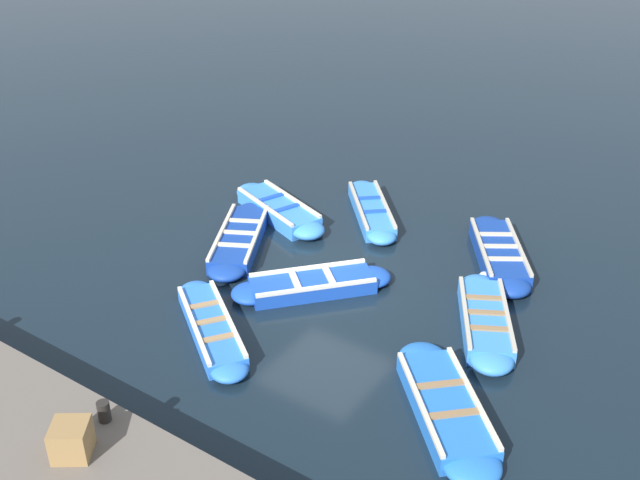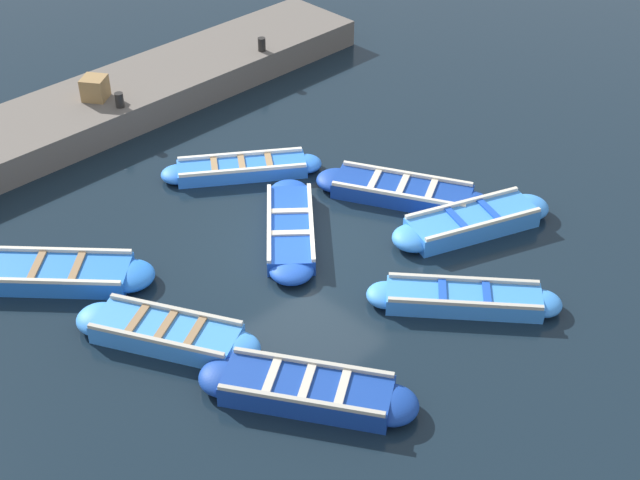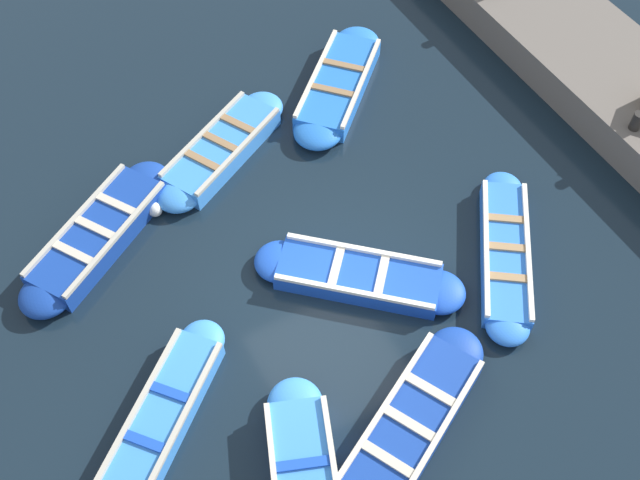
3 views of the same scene
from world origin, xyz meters
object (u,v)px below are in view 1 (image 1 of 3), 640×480
(boat_inner_gap, at_px, (499,254))
(boat_drifting, at_px, (445,407))
(boat_far_corner, at_px, (240,239))
(boat_outer_right, at_px, (371,211))
(boat_stern_in, at_px, (279,210))
(boat_broadside, at_px, (211,327))
(bollard_mid_north, at_px, (104,411))
(wooden_crate, at_px, (71,440))
(boat_bow_out, at_px, (485,320))
(buoy_orange_near, at_px, (484,277))
(boat_end_of_row, at_px, (312,285))

(boat_inner_gap, bearing_deg, boat_drifting, -167.02)
(boat_far_corner, xyz_separation_m, boat_outer_right, (3.07, -1.82, -0.01))
(boat_outer_right, distance_m, boat_stern_in, 2.38)
(boat_broadside, xyz_separation_m, bollard_mid_north, (-3.34, -0.82, 0.72))
(boat_outer_right, relative_size, wooden_crate, 5.79)
(boat_bow_out, relative_size, bollard_mid_north, 9.59)
(wooden_crate, height_order, buoy_orange_near, wooden_crate)
(bollard_mid_north, height_order, wooden_crate, wooden_crate)
(boat_drifting, distance_m, boat_bow_out, 2.77)
(boat_drifting, xyz_separation_m, wooden_crate, (-4.53, 3.86, 0.79))
(buoy_orange_near, bearing_deg, boat_bow_out, -156.82)
(boat_end_of_row, xyz_separation_m, boat_inner_gap, (3.44, -2.83, 0.04))
(boat_inner_gap, distance_m, wooden_crate, 10.28)
(boat_broadside, bearing_deg, boat_drifting, -84.78)
(boat_drifting, height_order, bollard_mid_north, bollard_mid_north)
(boat_bow_out, relative_size, wooden_crate, 6.25)
(boat_bow_out, bearing_deg, boat_end_of_row, 102.35)
(boat_bow_out, bearing_deg, wooden_crate, 154.90)
(boat_drifting, bearing_deg, boat_inner_gap, 12.98)
(boat_drifting, relative_size, boat_stern_in, 0.92)
(boat_drifting, distance_m, boat_end_of_row, 4.51)
(boat_stern_in, bearing_deg, buoy_orange_near, -90.31)
(boat_end_of_row, height_order, boat_inner_gap, boat_inner_gap)
(boat_drifting, distance_m, boat_outer_right, 7.47)
(boat_bow_out, xyz_separation_m, boat_outer_right, (2.97, 4.36, -0.02))
(boat_broadside, distance_m, bollard_mid_north, 3.51)
(boat_bow_out, bearing_deg, boat_drifting, -170.55)
(boat_inner_gap, relative_size, boat_outer_right, 1.12)
(boat_end_of_row, bearing_deg, boat_broadside, 162.14)
(boat_end_of_row, height_order, wooden_crate, wooden_crate)
(boat_broadside, height_order, boat_stern_in, boat_stern_in)
(boat_drifting, distance_m, wooden_crate, 6.00)
(boat_end_of_row, relative_size, bollard_mid_north, 9.07)
(boat_end_of_row, bearing_deg, boat_drifting, -115.57)
(boat_inner_gap, bearing_deg, buoy_orange_near, -174.56)
(boat_outer_right, bearing_deg, boat_stern_in, 124.29)
(boat_stern_in, bearing_deg, bollard_mid_north, -161.29)
(boat_drifting, height_order, boat_end_of_row, boat_drifting)
(boat_bow_out, bearing_deg, buoy_orange_near, 23.18)
(buoy_orange_near, bearing_deg, boat_broadside, 142.30)
(boat_stern_in, bearing_deg, boat_broadside, -157.98)
(boat_end_of_row, relative_size, buoy_orange_near, 12.11)
(buoy_orange_near, bearing_deg, boat_end_of_row, 129.28)
(boat_outer_right, bearing_deg, boat_drifting, -139.82)
(boat_inner_gap, distance_m, boat_stern_in, 5.63)
(boat_outer_right, height_order, wooden_crate, wooden_crate)
(boat_end_of_row, height_order, boat_stern_in, boat_stern_in)
(boat_inner_gap, bearing_deg, bollard_mid_north, 163.13)
(boat_drifting, height_order, boat_bow_out, boat_bow_out)
(boat_end_of_row, height_order, buoy_orange_near, boat_end_of_row)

